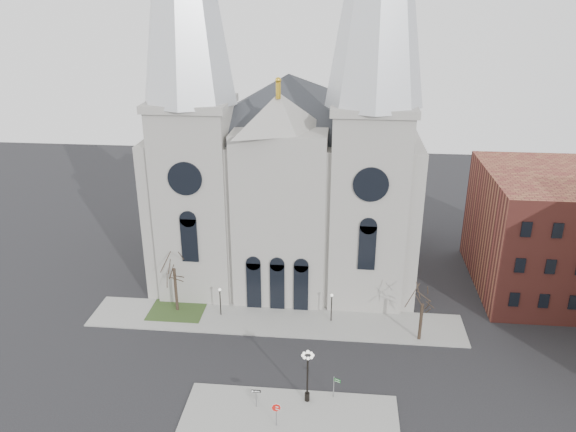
# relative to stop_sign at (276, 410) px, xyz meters

# --- Properties ---
(ground) EXTENTS (160.00, 160.00, 0.00)m
(ground) POSITION_rel_stop_sign_xyz_m (-2.01, 4.53, -1.74)
(ground) COLOR black
(ground) RESTS_ON ground
(sidewalk_near) EXTENTS (18.00, 10.00, 0.14)m
(sidewalk_near) POSITION_rel_stop_sign_xyz_m (0.99, -0.47, -1.67)
(sidewalk_near) COLOR gray
(sidewalk_near) RESTS_ON ground
(sidewalk_far) EXTENTS (40.00, 6.00, 0.14)m
(sidewalk_far) POSITION_rel_stop_sign_xyz_m (-2.01, 15.53, -1.67)
(sidewalk_far) COLOR gray
(sidewalk_far) RESTS_ON ground
(grass_patch) EXTENTS (6.00, 5.00, 0.18)m
(grass_patch) POSITION_rel_stop_sign_xyz_m (-13.01, 16.53, -1.65)
(grass_patch) COLOR #2F431C
(grass_patch) RESTS_ON ground
(cathedral) EXTENTS (33.00, 26.66, 54.00)m
(cathedral) POSITION_rel_stop_sign_xyz_m (-2.01, 27.39, 16.74)
(cathedral) COLOR #9D9A92
(cathedral) RESTS_ON ground
(bg_building_brick) EXTENTS (14.00, 18.00, 14.00)m
(bg_building_brick) POSITION_rel_stop_sign_xyz_m (27.99, 26.53, 5.26)
(bg_building_brick) COLOR brown
(bg_building_brick) RESTS_ON ground
(tree_left) EXTENTS (3.20, 3.20, 7.50)m
(tree_left) POSITION_rel_stop_sign_xyz_m (-13.01, 16.53, 3.85)
(tree_left) COLOR black
(tree_left) RESTS_ON ground
(tree_right) EXTENTS (3.20, 3.20, 6.00)m
(tree_right) POSITION_rel_stop_sign_xyz_m (12.99, 13.53, 2.73)
(tree_right) COLOR black
(tree_right) RESTS_ON ground
(ped_lamp_left) EXTENTS (0.32, 0.32, 3.26)m
(ped_lamp_left) POSITION_rel_stop_sign_xyz_m (-8.01, 16.03, 0.59)
(ped_lamp_left) COLOR black
(ped_lamp_left) RESTS_ON sidewalk_far
(ped_lamp_right) EXTENTS (0.32, 0.32, 3.26)m
(ped_lamp_right) POSITION_rel_stop_sign_xyz_m (3.99, 16.03, 0.59)
(ped_lamp_right) COLOR black
(ped_lamp_right) RESTS_ON sidewalk_far
(stop_sign) EXTENTS (0.77, 0.24, 2.21)m
(stop_sign) POSITION_rel_stop_sign_xyz_m (0.00, 0.00, 0.00)
(stop_sign) COLOR slate
(stop_sign) RESTS_ON sidewalk_near
(globe_lamp) EXTENTS (1.24, 1.24, 5.17)m
(globe_lamp) POSITION_rel_stop_sign_xyz_m (2.28, 3.22, 1.65)
(globe_lamp) COLOR black
(globe_lamp) RESTS_ON sidewalk_near
(one_way_sign) EXTENTS (0.81, 0.08, 1.85)m
(one_way_sign) POSITION_rel_stop_sign_xyz_m (-1.96, 2.02, -0.31)
(one_way_sign) COLOR slate
(one_way_sign) RESTS_ON sidewalk_near
(street_name_sign) EXTENTS (0.63, 0.32, 2.13)m
(street_name_sign) POSITION_rel_stop_sign_xyz_m (4.60, 3.85, -0.33)
(street_name_sign) COLOR slate
(street_name_sign) RESTS_ON sidewalk_near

